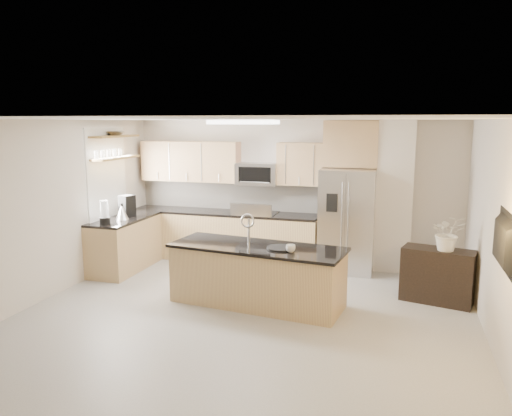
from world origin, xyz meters
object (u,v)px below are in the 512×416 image
(platter, at_px, (281,248))
(microwave, at_px, (258,174))
(refrigerator, at_px, (347,220))
(blender, at_px, (105,214))
(range, at_px, (256,237))
(flower_vase, at_px, (449,224))
(island, at_px, (257,275))
(kettle, at_px, (122,212))
(bowl, at_px, (116,132))
(coffee_maker, at_px, (127,206))
(credenza, at_px, (437,276))
(television, at_px, (499,243))
(cup, at_px, (291,248))

(platter, bearing_deg, microwave, 113.85)
(refrigerator, height_order, blender, refrigerator)
(range, xyz_separation_m, flower_vase, (3.18, -1.30, 0.70))
(microwave, distance_m, refrigerator, 1.82)
(range, distance_m, island, 2.14)
(range, distance_m, kettle, 2.42)
(bowl, bearing_deg, coffee_maker, -2.57)
(credenza, xyz_separation_m, television, (0.42, -1.88, 0.96))
(refrigerator, relative_size, cup, 13.64)
(microwave, xyz_separation_m, coffee_maker, (-2.10, -1.04, -0.53))
(range, bearing_deg, cup, -62.84)
(cup, bearing_deg, credenza, 27.45)
(island, relative_size, coffee_maker, 6.81)
(blender, bearing_deg, platter, -8.71)
(cup, xyz_separation_m, television, (2.36, -0.88, 0.45))
(range, relative_size, credenza, 1.16)
(refrigerator, distance_m, credenza, 1.92)
(microwave, bearing_deg, refrigerator, -5.86)
(cup, distance_m, television, 2.56)
(range, bearing_deg, coffee_maker, -156.42)
(blender, height_order, kettle, blender)
(flower_vase, bearing_deg, television, -79.81)
(blender, bearing_deg, cup, -10.65)
(bowl, distance_m, television, 6.26)
(credenza, relative_size, cup, 7.51)
(credenza, height_order, bowl, bowl)
(refrigerator, relative_size, island, 0.70)
(coffee_maker, bearing_deg, flower_vase, -4.23)
(range, height_order, platter, range)
(bowl, xyz_separation_m, television, (5.76, -2.21, -1.03))
(cup, bearing_deg, island, 159.34)
(cup, relative_size, platter, 0.33)
(cup, xyz_separation_m, coffee_maker, (-3.25, 1.33, 0.20))
(microwave, distance_m, television, 4.79)
(cup, distance_m, coffee_maker, 3.51)
(island, xyz_separation_m, kettle, (-2.65, 0.84, 0.62))
(coffee_maker, height_order, bowl, bowl)
(refrigerator, distance_m, island, 2.30)
(range, relative_size, bowl, 2.97)
(refrigerator, height_order, television, refrigerator)
(range, distance_m, blender, 2.71)
(platter, bearing_deg, blender, 171.29)
(microwave, relative_size, flower_vase, 0.98)
(cup, height_order, television, television)
(blender, distance_m, flower_vase, 5.27)
(platter, xyz_separation_m, kettle, (-3.01, 0.90, 0.18))
(television, bearing_deg, coffee_maker, 68.52)
(platter, bearing_deg, island, 170.59)
(range, distance_m, television, 4.78)
(range, height_order, refrigerator, refrigerator)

